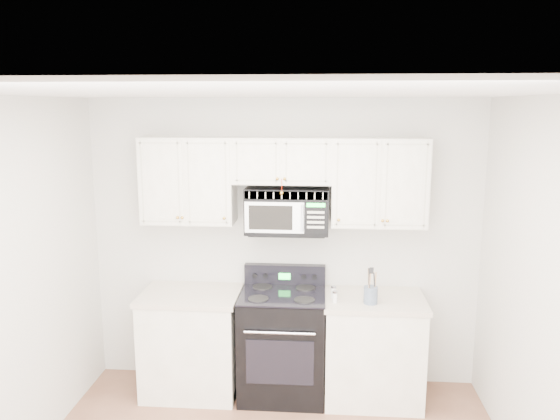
# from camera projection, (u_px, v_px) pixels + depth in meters

# --- Properties ---
(room) EXTENTS (3.51, 3.51, 2.61)m
(room) POSITION_uv_depth(u_px,v_px,m) (263.00, 316.00, 3.24)
(room) COLOR #8B5F49
(room) RESTS_ON ground
(base_cabinet_left) EXTENTS (0.86, 0.65, 0.92)m
(base_cabinet_left) POSITION_uv_depth(u_px,v_px,m) (192.00, 345.00, 4.87)
(base_cabinet_left) COLOR white
(base_cabinet_left) RESTS_ON ground
(base_cabinet_right) EXTENTS (0.86, 0.65, 0.92)m
(base_cabinet_right) POSITION_uv_depth(u_px,v_px,m) (373.00, 351.00, 4.75)
(base_cabinet_right) COLOR white
(base_cabinet_right) RESTS_ON ground
(range) EXTENTS (0.74, 0.67, 1.11)m
(range) POSITION_uv_depth(u_px,v_px,m) (283.00, 342.00, 4.80)
(range) COLOR black
(range) RESTS_ON ground
(upper_cabinets) EXTENTS (2.44, 0.37, 0.75)m
(upper_cabinets) POSITION_uv_depth(u_px,v_px,m) (283.00, 177.00, 4.67)
(upper_cabinets) COLOR white
(upper_cabinets) RESTS_ON ground
(microwave) EXTENTS (0.71, 0.41, 0.39)m
(microwave) POSITION_uv_depth(u_px,v_px,m) (287.00, 210.00, 4.71)
(microwave) COLOR black
(microwave) RESTS_ON ground
(utensil_crock) EXTENTS (0.12, 0.12, 0.31)m
(utensil_crock) POSITION_uv_depth(u_px,v_px,m) (371.00, 294.00, 4.51)
(utensil_crock) COLOR slate
(utensil_crock) RESTS_ON base_cabinet_right
(shaker_salt) EXTENTS (0.05, 0.05, 0.11)m
(shaker_salt) POSITION_uv_depth(u_px,v_px,m) (334.00, 292.00, 4.64)
(shaker_salt) COLOR silver
(shaker_salt) RESTS_ON base_cabinet_right
(shaker_pepper) EXTENTS (0.04, 0.04, 0.10)m
(shaker_pepper) POSITION_uv_depth(u_px,v_px,m) (335.00, 297.00, 4.53)
(shaker_pepper) COLOR silver
(shaker_pepper) RESTS_ON base_cabinet_right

